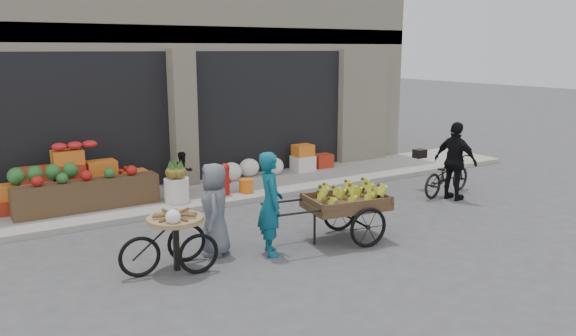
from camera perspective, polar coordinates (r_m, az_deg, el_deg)
ground at (r=9.38m, az=1.28°, el=-8.42°), size 80.00×80.00×0.00m
sidewalk at (r=12.83m, az=-8.87°, el=-2.64°), size 18.00×2.20×0.12m
building at (r=16.11m, az=-14.97°, el=11.97°), size 14.00×6.45×7.00m
fruit_display at (r=12.23m, az=-20.23°, el=-1.03°), size 3.10×1.12×1.24m
pineapple_bin at (r=12.03m, az=-11.25°, el=-2.19°), size 0.52×0.52×0.50m
fire_hydrant at (r=12.37m, az=-6.44°, el=-1.00°), size 0.22×0.22×0.71m
orange_bucket at (r=12.60m, az=-4.26°, el=-1.81°), size 0.32×0.32×0.30m
right_bay_goods at (r=14.45m, az=-0.33°, el=0.58°), size 3.35×0.60×0.70m
seated_person at (r=12.67m, az=-10.58°, el=-0.45°), size 0.51×0.43×0.93m
banana_cart at (r=9.72m, az=5.67°, el=-3.33°), size 2.45×1.27×0.98m
vendor_woman at (r=9.01m, az=-1.79°, el=-3.63°), size 0.57×0.71×1.69m
tricycle_cart at (r=8.58m, az=-11.39°, el=-6.64°), size 1.44×0.90×0.95m
vendor_grey at (r=9.12m, az=-7.46°, el=-4.15°), size 0.74×0.87×1.51m
bicycle at (r=13.29m, az=15.82°, el=-0.71°), size 1.80×0.90×0.90m
cyclist at (r=12.80m, az=16.64°, el=0.66°), size 0.60×1.07×1.73m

